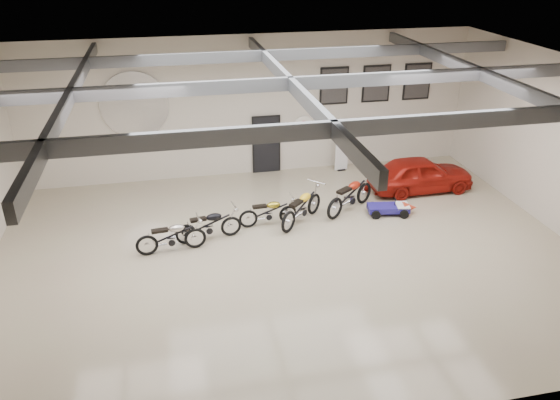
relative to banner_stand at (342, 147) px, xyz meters
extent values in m
cube|color=tan|center=(-3.26, -5.50, -0.92)|extent=(16.00, 12.00, 0.01)
cube|color=gray|center=(-3.26, -5.50, 4.08)|extent=(16.00, 12.00, 0.01)
cube|color=beige|center=(-3.26, 0.50, 1.58)|extent=(16.00, 0.02, 5.00)
cube|color=black|center=(-2.76, 0.45, 0.13)|extent=(0.92, 0.08, 2.10)
imported|color=#9B160E|center=(2.08, -2.30, -0.31)|extent=(1.50, 3.58, 1.21)
camera|label=1|loc=(-6.20, -18.08, 6.98)|focal=35.00mm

